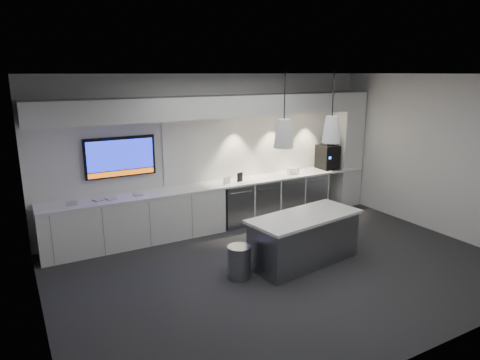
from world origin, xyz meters
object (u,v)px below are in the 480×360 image
coffee_machine (328,156)px  island (304,238)px  wall_tv (120,157)px  bin (239,262)px

coffee_machine → island: bearing=-134.4°
wall_tv → bin: (1.11, -2.37, -1.31)m
bin → coffee_machine: (3.46, 2.12, 0.94)m
bin → coffee_machine: 4.17m
wall_tv → bin: wall_tv is taller
wall_tv → coffee_machine: (4.57, -0.25, -0.37)m
island → bin: size_ratio=4.03×
wall_tv → island: (2.29, -2.41, -1.15)m
bin → coffee_machine: size_ratio=0.70×
island → coffee_machine: bearing=35.5°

